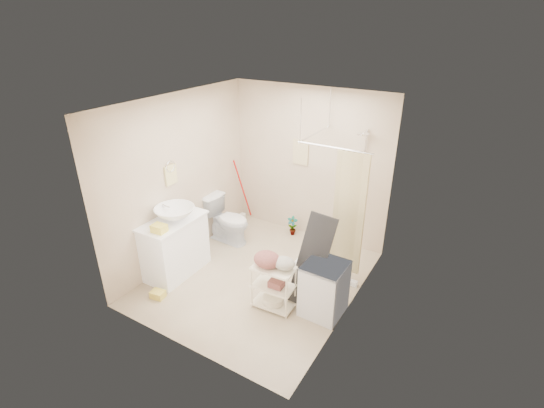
{
  "coord_description": "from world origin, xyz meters",
  "views": [
    {
      "loc": [
        2.68,
        -4.07,
        3.56
      ],
      "look_at": [
        0.09,
        0.25,
        1.15
      ],
      "focal_mm": 26.0,
      "sensor_mm": 36.0,
      "label": 1
    }
  ],
  "objects_px": {
    "toilet": "(228,220)",
    "washing_machine": "(324,289)",
    "vanity": "(175,246)",
    "laundry_rack": "(274,283)"
  },
  "relations": [
    {
      "from": "washing_machine",
      "to": "laundry_rack",
      "type": "relative_size",
      "value": 0.99
    },
    {
      "from": "toilet",
      "to": "laundry_rack",
      "type": "bearing_deg",
      "value": -122.61
    },
    {
      "from": "vanity",
      "to": "laundry_rack",
      "type": "height_order",
      "value": "vanity"
    },
    {
      "from": "vanity",
      "to": "toilet",
      "type": "relative_size",
      "value": 1.26
    },
    {
      "from": "vanity",
      "to": "washing_machine",
      "type": "relative_size",
      "value": 1.37
    },
    {
      "from": "vanity",
      "to": "toilet",
      "type": "bearing_deg",
      "value": 83.37
    },
    {
      "from": "toilet",
      "to": "washing_machine",
      "type": "xyz_separation_m",
      "value": [
        2.18,
        -0.85,
        -0.03
      ]
    },
    {
      "from": "vanity",
      "to": "toilet",
      "type": "height_order",
      "value": "vanity"
    },
    {
      "from": "vanity",
      "to": "washing_machine",
      "type": "xyz_separation_m",
      "value": [
        2.3,
        0.31,
        -0.08
      ]
    },
    {
      "from": "washing_machine",
      "to": "laundry_rack",
      "type": "bearing_deg",
      "value": -156.69
    }
  ]
}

